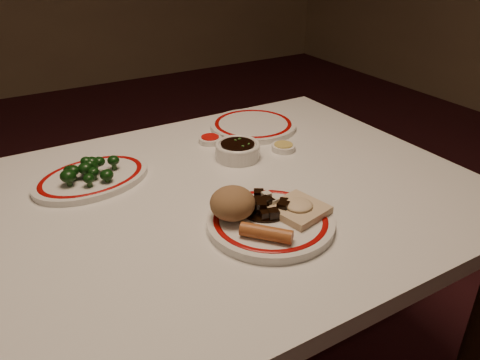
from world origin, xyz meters
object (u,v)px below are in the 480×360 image
Objects in this scene: dining_table at (216,227)px; broccoli_plate at (92,178)px; soy_bowl at (238,151)px; spring_roll at (266,233)px; main_plate at (270,222)px; broccoli_pile at (88,168)px; stirfry_heap at (265,206)px; fried_wonton at (298,208)px; rice_mound at (233,203)px.

broccoli_plate is (-0.22, 0.20, 0.10)m from dining_table.
soy_bowl reaches higher than broccoli_plate.
dining_table is 0.26m from spring_roll.
main_plate is at bearing 7.68° from spring_roll.
broccoli_plate is 0.03m from broccoli_pile.
spring_roll reaches higher than soy_bowl.
main_plate is 0.45m from broccoli_pile.
spring_roll is 0.95× the size of stirfry_heap.
stirfry_heap is (0.05, 0.08, -0.00)m from spring_roll.
fried_wonton reaches higher than broccoli_plate.
spring_roll is 0.11m from fried_wonton.
fried_wonton reaches higher than dining_table.
fried_wonton is at bearing -62.90° from dining_table.
dining_table is at bearing -41.72° from broccoli_plate.
broccoli_pile is (-0.22, 0.42, 0.01)m from spring_roll.
soy_bowl reaches higher than dining_table.
dining_table is at bearing -40.12° from broccoli_pile.
stirfry_heap is 0.29m from soy_bowl.
spring_roll and fried_wonton have the same top height.
stirfry_heap is 0.43m from broccoli_plate.
stirfry_heap is 0.72× the size of broccoli_pile.
dining_table is 0.33m from broccoli_pile.
dining_table is 10.41× the size of soy_bowl.
soy_bowl is (0.15, 0.36, -0.01)m from spring_roll.
stirfry_heap is at bearing -10.43° from rice_mound.
stirfry_heap is 0.33× the size of broccoli_plate.
soy_bowl is at bearing 43.92° from dining_table.
main_plate is 0.06m from fried_wonton.
spring_roll is at bearing -63.62° from broccoli_plate.
spring_roll is (0.02, -0.10, -0.02)m from rice_mound.
broccoli_plate is at bearing 129.63° from fried_wonton.
fried_wonton is 0.82× the size of broccoli_pile.
broccoli_pile reaches higher than main_plate.
stirfry_heap reaches higher than spring_roll.
main_plate is at bearing -103.65° from stirfry_heap.
spring_roll is at bearing -122.50° from stirfry_heap.
main_plate is 0.07m from spring_roll.
broccoli_plate is (-0.27, 0.34, -0.02)m from stirfry_heap.
soy_bowl is (0.36, -0.07, 0.01)m from broccoli_plate.
spring_roll is at bearing -130.65° from main_plate.
main_plate is at bearing -55.36° from broccoli_plate.
spring_roll reaches higher than dining_table.
broccoli_plate is 0.37m from soy_bowl.
fried_wonton is 0.50m from broccoli_plate.
rice_mound is 0.29× the size of broccoli_plate.
soy_bowl is at bearing 57.80° from rice_mound.
fried_wonton is 0.38× the size of broccoli_plate.
rice_mound is 0.38m from broccoli_pile.
broccoli_pile is at bearing 170.55° from soy_bowl.
dining_table is 0.20m from main_plate.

